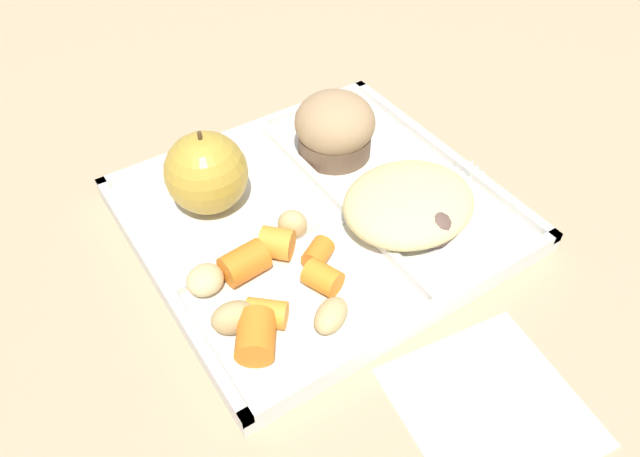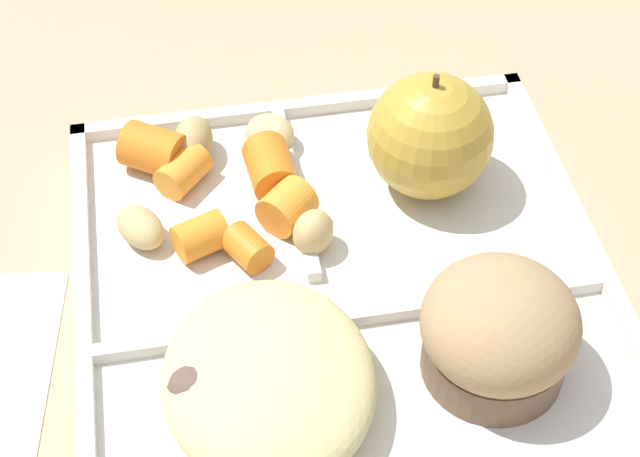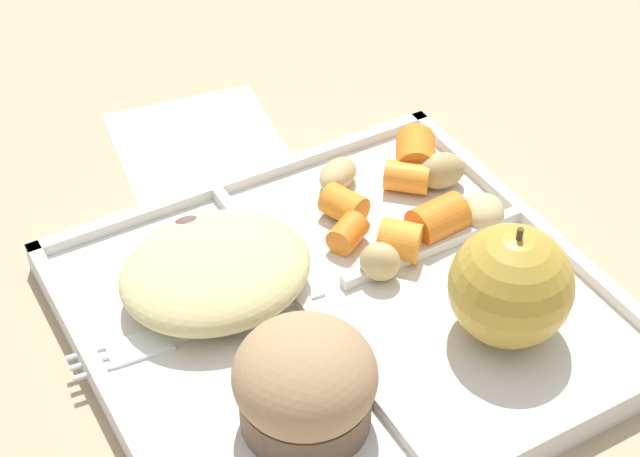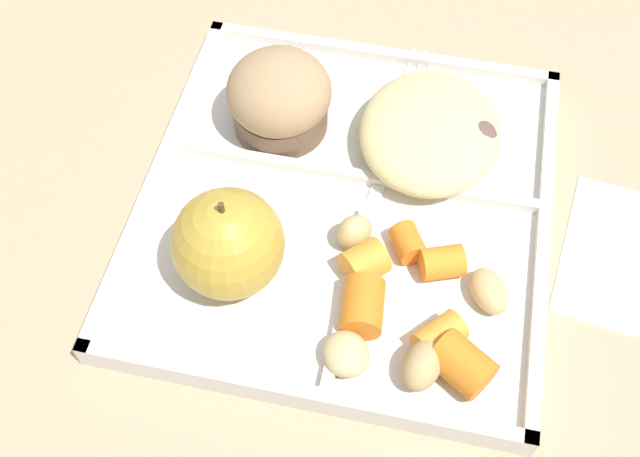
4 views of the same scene
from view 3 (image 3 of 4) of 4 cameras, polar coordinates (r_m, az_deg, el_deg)
name	(u,v)px [view 3 (image 3 of 4)]	position (r m, az deg, el deg)	size (l,w,h in m)	color
ground	(343,323)	(0.61, 1.29, -5.40)	(6.00, 6.00, 0.00)	tan
lunch_tray	(343,315)	(0.61, 1.32, -4.90)	(0.30, 0.28, 0.02)	silver
green_apple	(511,286)	(0.58, 10.77, -3.22)	(0.07, 0.07, 0.08)	#B79333
bran_muffin	(305,383)	(0.53, -0.86, -8.78)	(0.08, 0.08, 0.06)	brown
carrot_slice_diagonal	(438,220)	(0.65, 6.71, 0.51)	(0.03, 0.03, 0.03)	orange
carrot_slice_back	(348,233)	(0.64, 1.58, -0.28)	(0.02, 0.02, 0.02)	orange
carrot_slice_large	(416,154)	(0.70, 5.46, 4.23)	(0.03, 0.03, 0.03)	orange
carrot_slice_edge	(407,177)	(0.68, 4.96, 2.92)	(0.02, 0.02, 0.03)	orange
carrot_slice_near_corner	(344,205)	(0.66, 1.37, 1.33)	(0.02, 0.02, 0.03)	orange
carrot_slice_tilted	(400,240)	(0.63, 4.57, -0.68)	(0.03, 0.03, 0.03)	orange
potato_chunk_wedge	(338,174)	(0.68, 1.02, 3.09)	(0.03, 0.02, 0.02)	tan
potato_chunk_corner	(482,211)	(0.66, 9.19, 0.98)	(0.03, 0.03, 0.02)	tan
potato_chunk_large	(380,262)	(0.61, 3.43, -1.90)	(0.03, 0.02, 0.03)	tan
potato_chunk_small	(441,171)	(0.69, 6.87, 3.27)	(0.03, 0.02, 0.03)	tan
egg_noodle_pile	(216,271)	(0.60, -5.94, -2.39)	(0.12, 0.10, 0.04)	#D6C684
meatball_side	(223,309)	(0.58, -5.52, -4.57)	(0.03, 0.03, 0.03)	brown
meatball_center	(192,241)	(0.63, -7.29, -0.73)	(0.03, 0.03, 0.03)	brown
plastic_fork	(186,332)	(0.59, -7.60, -5.84)	(0.16, 0.03, 0.00)	white
paper_napkin	(197,142)	(0.76, -7.02, 4.91)	(0.12, 0.12, 0.00)	white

